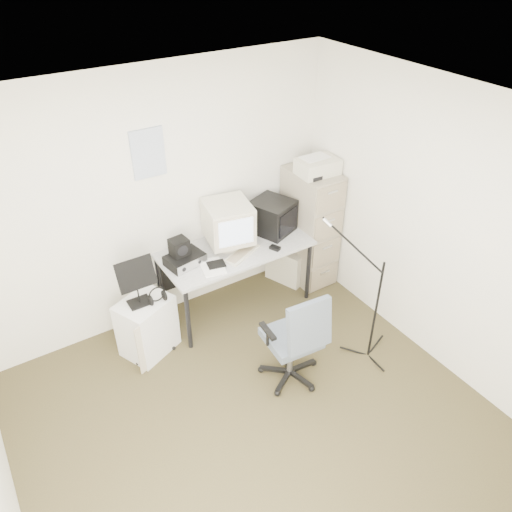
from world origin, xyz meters
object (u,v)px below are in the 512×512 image
office_chair (291,336)px  side_cart (147,326)px  filing_cabinet (310,227)px  desk (236,277)px

office_chair → side_cart: size_ratio=1.67×
filing_cabinet → side_cart: filing_cabinet is taller
filing_cabinet → side_cart: 2.03m
desk → office_chair: (-0.11, -1.11, 0.12)m
side_cart → desk: bearing=-17.5°
desk → side_cart: 1.05m
office_chair → side_cart: office_chair is taller
desk → office_chair: bearing=-95.6°
filing_cabinet → office_chair: bearing=-133.0°
office_chair → filing_cabinet: bearing=52.1°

